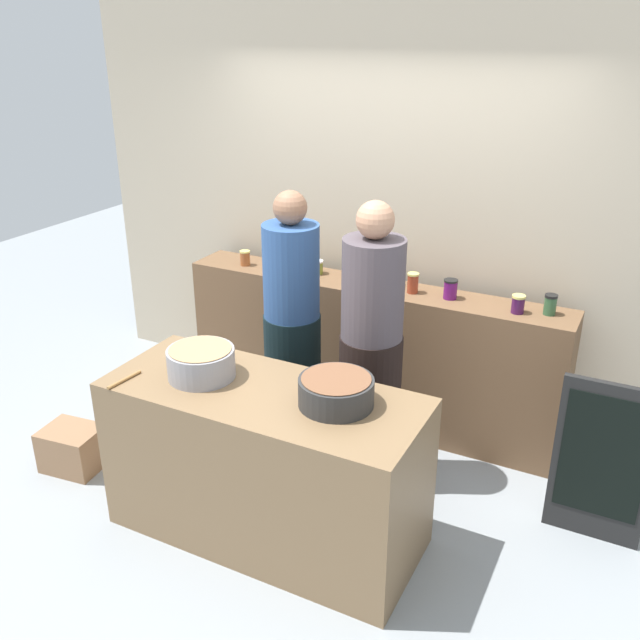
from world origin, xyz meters
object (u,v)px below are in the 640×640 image
at_px(preserve_jar_4, 393,277).
at_px(cooking_pot_center, 336,392).
at_px(chalkboard_sign, 602,462).
at_px(cook_with_tongs, 292,339).
at_px(preserve_jar_8, 550,304).
at_px(preserve_jar_1, 292,265).
at_px(cooking_pot_left, 201,363).
at_px(preserve_jar_3, 365,277).
at_px(preserve_jar_6, 450,289).
at_px(preserve_jar_0, 245,258).
at_px(preserve_jar_5, 413,283).
at_px(bread_crate, 73,448).
at_px(wooden_spoon, 124,380).
at_px(preserve_jar_2, 317,267).
at_px(preserve_jar_7, 518,304).
at_px(cook_in_cap, 371,362).

xyz_separation_m(preserve_jar_4, cooking_pot_center, (0.27, -1.42, -0.10)).
bearing_deg(cooking_pot_center, chalkboard_sign, 31.18).
xyz_separation_m(preserve_jar_4, cook_with_tongs, (-0.42, -0.64, -0.28)).
distance_m(preserve_jar_4, cooking_pot_center, 1.45).
bearing_deg(preserve_jar_8, preserve_jar_1, -178.30).
bearing_deg(cooking_pot_left, preserve_jar_8, 42.98).
relative_size(preserve_jar_3, preserve_jar_4, 1.08).
bearing_deg(preserve_jar_8, preserve_jar_6, -178.15).
height_order(preserve_jar_6, chalkboard_sign, preserve_jar_6).
relative_size(preserve_jar_0, chalkboard_sign, 0.11).
bearing_deg(preserve_jar_1, preserve_jar_3, -0.72).
bearing_deg(preserve_jar_5, chalkboard_sign, -24.30).
bearing_deg(bread_crate, preserve_jar_1, 59.34).
relative_size(preserve_jar_0, cooking_pot_center, 0.29).
bearing_deg(wooden_spoon, preserve_jar_2, 80.58).
height_order(preserve_jar_3, preserve_jar_8, preserve_jar_8).
bearing_deg(preserve_jar_0, preserve_jar_8, 1.60).
bearing_deg(chalkboard_sign, preserve_jar_2, 162.58).
bearing_deg(preserve_jar_4, bread_crate, -135.86).
relative_size(preserve_jar_2, preserve_jar_5, 0.72).
relative_size(preserve_jar_3, preserve_jar_7, 1.07).
distance_m(preserve_jar_2, cook_in_cap, 1.03).
height_order(preserve_jar_1, preserve_jar_5, preserve_jar_5).
height_order(cook_in_cap, bread_crate, cook_in_cap).
bearing_deg(preserve_jar_3, cooking_pot_left, -104.20).
bearing_deg(bread_crate, preserve_jar_3, 45.11).
relative_size(cooking_pot_left, cooking_pot_center, 0.96).
bearing_deg(wooden_spoon, preserve_jar_5, 58.35).
distance_m(preserve_jar_5, chalkboard_sign, 1.57).
xyz_separation_m(preserve_jar_2, preserve_jar_7, (1.42, -0.08, 0.01)).
distance_m(preserve_jar_8, cook_with_tongs, 1.60).
bearing_deg(preserve_jar_1, preserve_jar_7, -0.42).
xyz_separation_m(preserve_jar_2, preserve_jar_6, (0.98, -0.03, 0.02)).
height_order(preserve_jar_3, chalkboard_sign, preserve_jar_3).
relative_size(preserve_jar_5, chalkboard_sign, 0.14).
height_order(wooden_spoon, chalkboard_sign, chalkboard_sign).
height_order(cooking_pot_left, cooking_pot_center, cooking_pot_left).
distance_m(preserve_jar_3, chalkboard_sign, 1.84).
bearing_deg(bread_crate, chalkboard_sign, 15.29).
bearing_deg(preserve_jar_7, cook_with_tongs, -157.27).
height_order(preserve_jar_2, cook_in_cap, cook_in_cap).
relative_size(preserve_jar_0, preserve_jar_3, 0.89).
relative_size(cooking_pot_center, bread_crate, 1.04).
height_order(preserve_jar_3, cook_in_cap, cook_in_cap).
bearing_deg(chalkboard_sign, preserve_jar_1, 165.35).
relative_size(cooking_pot_left, cook_in_cap, 0.20).
bearing_deg(preserve_jar_0, cook_in_cap, -26.05).
relative_size(preserve_jar_1, bread_crate, 0.32).
height_order(preserve_jar_2, bread_crate, preserve_jar_2).
relative_size(preserve_jar_2, chalkboard_sign, 0.10).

